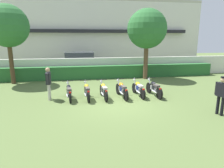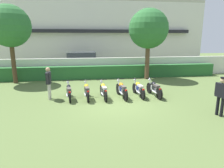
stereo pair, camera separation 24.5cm
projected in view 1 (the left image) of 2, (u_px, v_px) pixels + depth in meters
name	position (u px, v px, depth m)	size (l,w,h in m)	color
ground	(117.00, 104.00, 10.03)	(60.00, 60.00, 0.00)	#566B38
building	(92.00, 34.00, 24.80)	(25.29, 6.50, 7.45)	silver
compound_wall	(100.00, 67.00, 16.88)	(24.02, 0.30, 1.60)	silver
hedge_row	(101.00, 72.00, 16.28)	(19.22, 0.70, 1.03)	#28602D
parked_car	(81.00, 62.00, 19.46)	(4.54, 2.16, 1.89)	#9EA3A8
tree_near_inspector	(7.00, 26.00, 13.61)	(2.90, 2.90, 5.49)	#4C3823
tree_far_side	(147.00, 29.00, 15.37)	(3.04, 3.04, 5.44)	brown
motorcycle_in_row_0	(69.00, 92.00, 10.68)	(0.60, 1.80, 0.95)	black
motorcycle_in_row_1	(87.00, 91.00, 10.77)	(0.60, 1.85, 0.97)	black
motorcycle_in_row_2	(104.00, 90.00, 10.89)	(0.60, 1.87, 0.97)	black
motorcycle_in_row_3	(122.00, 89.00, 11.08)	(0.60, 1.96, 0.97)	black
motorcycle_in_row_4	(138.00, 88.00, 11.35)	(0.60, 1.92, 0.95)	black
motorcycle_in_row_5	(154.00, 88.00, 11.35)	(0.60, 1.95, 0.97)	black
inspector_person	(48.00, 81.00, 10.54)	(0.23, 0.69, 1.74)	beige
officer_0	(222.00, 93.00, 8.44)	(0.33, 0.65, 1.68)	black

